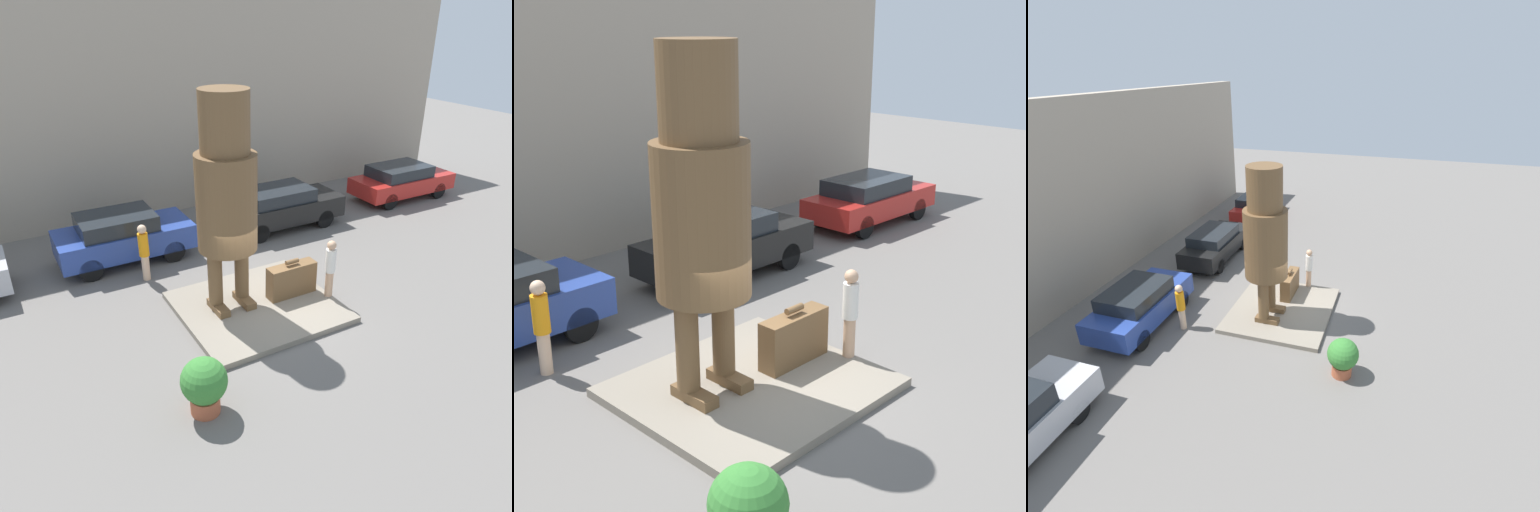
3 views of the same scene
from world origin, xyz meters
The scene contains 11 objects.
ground_plane centered at (0.00, 0.00, 0.00)m, with size 60.00×60.00×0.00m, color slate.
pedestal centered at (0.00, 0.00, 0.08)m, with size 4.07×3.71×0.16m.
building_backdrop centered at (0.00, 8.24, 3.79)m, with size 28.00×0.60×7.59m.
statue_figure centered at (-0.66, 0.37, 3.43)m, with size 1.51×1.51×5.59m.
giant_suitcase centered at (1.08, 0.01, 0.62)m, with size 1.41×0.41×1.08m.
tourist centered at (1.95, -0.55, 1.07)m, with size 0.28×0.28×1.67m.
parked_car_blue centered at (-2.26, 4.63, 0.87)m, with size 4.19×1.86×1.61m.
parked_car_black centered at (3.50, 4.45, 0.83)m, with size 4.44×1.77×1.54m.
parked_car_red centered at (9.57, 4.63, 0.78)m, with size 4.38×1.82×1.44m.
planter_pot centered at (-2.78, -2.77, 0.70)m, with size 0.95×0.95×1.26m.
worker_hivis centered at (-2.07, 3.09, 0.97)m, with size 0.30×0.30×1.76m.
Camera 1 is at (-5.63, -9.91, 7.39)m, focal length 35.00 mm.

